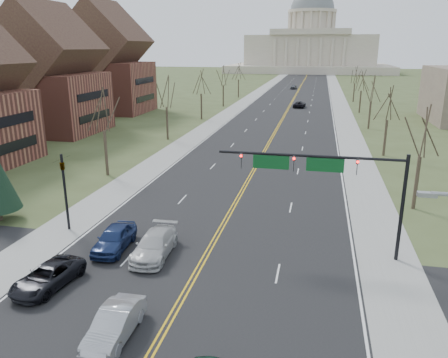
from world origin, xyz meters
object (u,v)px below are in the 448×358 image
at_px(car_sb_inner_second, 154,245).
at_px(car_far_sb, 293,87).
at_px(signal_mast, 324,172).
at_px(car_sb_outer_lead, 48,276).
at_px(car_sb_inner_lead, 115,324).
at_px(car_far_nb, 299,104).
at_px(signal_left, 64,184).
at_px(car_sb_outer_second, 114,238).

relative_size(car_sb_inner_second, car_far_sb, 1.17).
distance_m(signal_mast, car_far_sb, 124.62).
xyz_separation_m(signal_mast, car_sb_outer_lead, (-15.49, -7.94, -5.08)).
height_order(car_sb_inner_lead, car_sb_outer_lead, car_sb_inner_lead).
height_order(car_sb_inner_lead, car_far_nb, car_sb_inner_lead).
xyz_separation_m(car_sb_inner_lead, car_sb_inner_second, (-1.27, 8.64, 0.04)).
xyz_separation_m(car_sb_outer_lead, car_far_sb, (6.11, 132.11, 0.12)).
height_order(signal_mast, car_far_sb, signal_mast).
height_order(signal_mast, car_sb_outer_lead, signal_mast).
xyz_separation_m(signal_mast, signal_left, (-18.95, 0.00, -2.05)).
relative_size(car_sb_outer_lead, car_sb_inner_second, 0.90).
bearing_deg(car_sb_outer_lead, signal_left, 121.06).
bearing_deg(car_sb_outer_second, car_far_nb, 80.00).
relative_size(car_sb_outer_second, car_far_nb, 0.93).
relative_size(car_sb_outer_lead, car_far_sb, 1.04).
bearing_deg(car_far_sb, signal_left, -92.67).
xyz_separation_m(car_sb_inner_second, car_sb_outer_second, (-3.09, 0.37, 0.04)).
distance_m(car_sb_outer_lead, car_far_sb, 132.25).
distance_m(signal_left, car_sb_outer_lead, 9.18).
bearing_deg(car_sb_inner_lead, signal_left, 128.54).
height_order(car_sb_inner_lead, car_sb_outer_second, car_sb_outer_second).
bearing_deg(car_far_sb, signal_mast, -83.94).
bearing_deg(car_sb_inner_lead, car_sb_outer_lead, 148.62).
xyz_separation_m(car_sb_outer_second, car_far_sb, (4.53, 126.61, -0.03)).
relative_size(signal_mast, signal_left, 2.02).
distance_m(signal_left, car_far_nb, 77.78).
bearing_deg(car_far_sb, car_sb_inner_second, -88.92).
xyz_separation_m(signal_mast, car_sb_inner_second, (-10.83, -2.81, -4.97)).
relative_size(signal_left, car_sb_outer_second, 1.24).
bearing_deg(signal_left, car_sb_inner_lead, -50.66).
distance_m(car_sb_inner_lead, car_far_sb, 135.62).
distance_m(signal_mast, signal_left, 19.06).
xyz_separation_m(car_sb_inner_second, car_far_nb, (5.79, 79.28, -0.06)).
relative_size(signal_mast, car_sb_outer_second, 2.51).
xyz_separation_m(signal_mast, car_far_nb, (-5.04, 76.47, -5.02)).
xyz_separation_m(signal_left, car_far_sb, (9.57, 124.16, -2.91)).
relative_size(signal_mast, car_far_sb, 2.62).
height_order(signal_left, car_sb_outer_lead, signal_left).
distance_m(signal_mast, car_sb_outer_second, 14.96).
distance_m(car_sb_outer_lead, car_sb_inner_second, 6.94).
bearing_deg(car_far_sb, car_far_nb, -83.06).
relative_size(car_sb_inner_lead, car_far_nb, 0.86).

